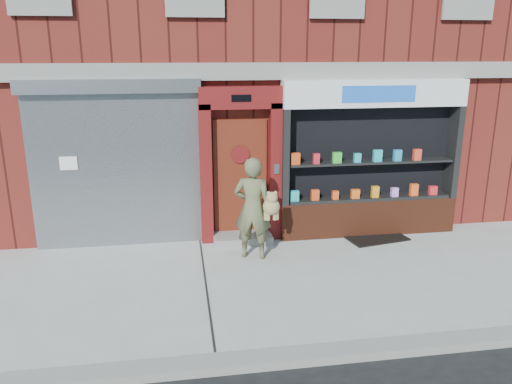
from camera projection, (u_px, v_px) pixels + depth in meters
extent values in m
plane|color=#9E9E99|center=(303.00, 278.00, 7.98)|extent=(80.00, 80.00, 0.00)
cube|color=gray|center=(347.00, 352.00, 5.92)|extent=(60.00, 0.30, 0.12)
cube|color=#5E1A15|center=(249.00, 30.00, 12.58)|extent=(12.00, 8.00, 8.00)
cube|color=gray|center=(281.00, 71.00, 8.94)|extent=(12.00, 0.16, 0.30)
cube|color=gray|center=(117.00, 172.00, 8.99)|extent=(3.00, 0.10, 2.80)
cube|color=slate|center=(109.00, 86.00, 8.51)|extent=(3.10, 0.30, 0.24)
cube|color=white|center=(68.00, 163.00, 8.75)|extent=(0.30, 0.01, 0.24)
cube|color=#601010|center=(206.00, 175.00, 9.18)|extent=(0.22, 0.28, 2.60)
cube|color=#601010|center=(275.00, 172.00, 9.37)|extent=(0.22, 0.28, 2.60)
cube|color=#601010|center=(240.00, 97.00, 8.89)|extent=(1.50, 0.28, 0.40)
cube|color=black|center=(241.00, 98.00, 8.75)|extent=(0.35, 0.01, 0.12)
cube|color=#5A1E10|center=(240.00, 177.00, 9.41)|extent=(1.00, 0.06, 2.20)
cylinder|color=black|center=(240.00, 154.00, 9.25)|extent=(0.28, 0.02, 0.28)
cylinder|color=#601010|center=(240.00, 154.00, 9.24)|extent=(0.34, 0.02, 0.34)
cube|color=gray|center=(243.00, 238.00, 9.46)|extent=(1.10, 0.55, 0.15)
cube|color=slate|center=(277.00, 169.00, 9.20)|extent=(0.10, 0.02, 0.18)
cube|color=#5E2816|center=(367.00, 216.00, 9.86)|extent=(3.50, 0.40, 0.70)
cube|color=black|center=(284.00, 157.00, 9.26)|extent=(0.12, 0.40, 1.80)
cube|color=black|center=(453.00, 151.00, 9.77)|extent=(0.12, 0.40, 1.80)
cube|color=black|center=(367.00, 152.00, 9.69)|extent=(3.30, 0.03, 1.80)
cube|color=black|center=(368.00, 198.00, 9.75)|extent=(3.20, 0.36, 0.06)
cube|color=black|center=(370.00, 162.00, 9.55)|extent=(3.20, 0.36, 0.04)
cube|color=white|center=(375.00, 93.00, 9.20)|extent=(3.50, 0.40, 0.50)
cube|color=blue|center=(379.00, 94.00, 9.00)|extent=(1.40, 0.01, 0.30)
cube|color=#22ACAE|center=(294.00, 196.00, 9.41)|extent=(0.16, 0.09, 0.20)
cube|color=#E14617|center=(315.00, 195.00, 9.47)|extent=(0.15, 0.09, 0.21)
cube|color=#F55019|center=(335.00, 195.00, 9.54)|extent=(0.12, 0.09, 0.16)
cube|color=orange|center=(355.00, 194.00, 9.60)|extent=(0.16, 0.09, 0.18)
cube|color=orange|center=(375.00, 192.00, 9.65)|extent=(0.14, 0.09, 0.22)
cube|color=#CB84EF|center=(394.00, 192.00, 9.72)|extent=(0.13, 0.09, 0.17)
cube|color=#FF5A1A|center=(414.00, 190.00, 9.77)|extent=(0.15, 0.09, 0.23)
cube|color=red|center=(433.00, 190.00, 9.84)|extent=(0.16, 0.09, 0.17)
cube|color=#DD4B17|center=(295.00, 159.00, 9.22)|extent=(0.17, 0.09, 0.22)
cube|color=red|center=(316.00, 159.00, 9.28)|extent=(0.12, 0.09, 0.19)
cube|color=green|center=(337.00, 158.00, 9.34)|extent=(0.17, 0.09, 0.20)
cube|color=#25ABBB|center=(357.00, 158.00, 9.40)|extent=(0.13, 0.09, 0.17)
cube|color=#22A8AE|center=(378.00, 156.00, 9.46)|extent=(0.16, 0.09, 0.23)
cube|color=teal|center=(397.00, 155.00, 9.52)|extent=(0.15, 0.09, 0.21)
cube|color=#E44028|center=(417.00, 155.00, 9.58)|extent=(0.15, 0.09, 0.22)
imported|color=brown|center=(253.00, 208.00, 8.56)|extent=(0.76, 0.62, 1.79)
sphere|color=#99834C|center=(271.00, 207.00, 8.49)|extent=(0.29, 0.29, 0.29)
sphere|color=#99834C|center=(272.00, 198.00, 8.39)|extent=(0.19, 0.19, 0.19)
sphere|color=#99834C|center=(269.00, 193.00, 8.36)|extent=(0.07, 0.07, 0.07)
sphere|color=#99834C|center=(275.00, 193.00, 8.38)|extent=(0.07, 0.07, 0.07)
cylinder|color=#99834C|center=(266.00, 215.00, 8.51)|extent=(0.07, 0.07, 0.18)
cylinder|color=#99834C|center=(277.00, 214.00, 8.54)|extent=(0.07, 0.07, 0.18)
cylinder|color=#99834C|center=(268.00, 215.00, 8.50)|extent=(0.07, 0.07, 0.18)
cylinder|color=#99834C|center=(275.00, 215.00, 8.52)|extent=(0.07, 0.07, 0.18)
cube|color=black|center=(374.00, 236.00, 9.72)|extent=(1.28, 1.00, 0.03)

